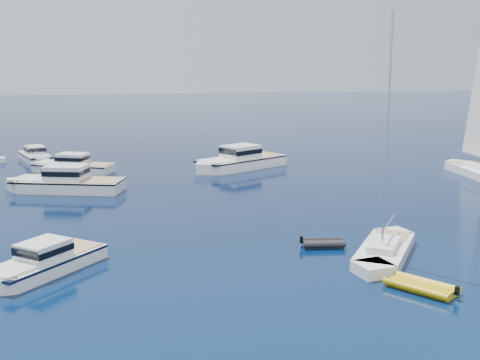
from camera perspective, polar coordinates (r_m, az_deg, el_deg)
name	(u,v)px	position (r m, az deg, el deg)	size (l,w,h in m)	color
ground	(387,319)	(31.18, 13.48, -12.42)	(400.00, 400.00, 0.00)	navy
motor_cruiser_left	(43,273)	(38.18, -17.81, -8.21)	(2.81, 9.18, 2.41)	silver
motor_cruiser_centre	(65,191)	(60.64, -15.92, -1.00)	(3.71, 12.12, 3.18)	white
motor_cruiser_far_l	(72,172)	(70.63, -15.33, 0.71)	(3.14, 10.25, 2.69)	silver
motor_cruiser_distant	(239,169)	(70.31, -0.11, 1.07)	(3.97, 12.96, 3.40)	white
motor_cruiser_horizon	(36,161)	(79.78, -18.36, 1.70)	(2.73, 8.93, 2.34)	white
sailboat_fore	(384,256)	(40.45, 13.21, -6.87)	(2.76, 10.62, 15.61)	white
sailboat_sails_r	(477,175)	(70.96, 21.11, 0.40)	(3.28, 12.61, 18.54)	white
tender_yellow	(421,290)	(35.24, 16.42, -9.77)	(2.14, 3.97, 0.95)	#CAA10B
tender_grey_near	(323,247)	(41.68, 7.69, -6.13)	(1.68, 2.94, 0.95)	black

